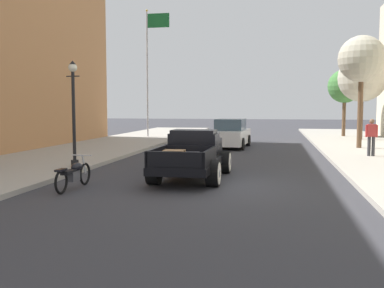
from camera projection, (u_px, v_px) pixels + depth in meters
The scene contains 10 objects.
ground_plane at pixel (200, 185), 13.24m from camera, with size 140.00×140.00×0.00m, color #333338.
hotrod_truck_black at pixel (194, 155), 14.61m from camera, with size 2.25×4.97×1.58m.
motorcycle_parked at pixel (74, 174), 12.48m from camera, with size 0.62×2.12×0.93m.
car_background_white at pixel (231, 134), 25.16m from camera, with size 2.09×4.41×1.65m.
pedestrian_sidewalk_right at pixel (372, 135), 19.57m from camera, with size 0.53×0.22×1.65m.
street_lamp_near at pixel (74, 105), 16.00m from camera, with size 0.50×0.32×3.85m.
flagpole at pixel (150, 59), 31.90m from camera, with size 1.74×0.16×9.16m.
street_tree_second at pixel (362, 60), 23.14m from camera, with size 2.44×2.44×5.92m.
street_tree_third at pixel (362, 78), 29.23m from camera, with size 3.15×3.15×5.67m.
street_tree_farthest at pixel (345, 87), 32.58m from camera, with size 2.47×2.47×4.93m.
Camera 1 is at (2.20, -12.91, 2.35)m, focal length 41.24 mm.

